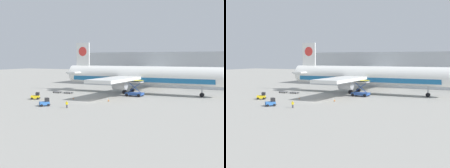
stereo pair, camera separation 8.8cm
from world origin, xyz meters
The scene contains 11 objects.
ground_plane centered at (0.00, 0.00, 0.00)m, with size 400.00×400.00×0.00m, color #9E9B93.
terminal_building centered at (13.98, 55.65, 6.99)m, with size 90.00×18.20×14.00m.
airplane_main centered at (4.60, 23.39, 5.84)m, with size 58.05×48.05×17.00m.
scissor_lift_loader centered at (6.46, 16.15, 1.91)m, with size 5.22×3.39×4.94m.
baggage_tug_foreground centered at (-5.30, -11.65, 0.88)m, with size 2.65×2.80×2.00m.
baggage_tug_mid centered at (-15.65, -2.93, 0.88)m, with size 2.82×2.52×2.00m.
baggage_dolly_lead centered at (-20.21, 13.00, 0.39)m, with size 3.72×1.57×0.48m.
baggage_dolly_second centered at (-16.03, 13.33, 0.39)m, with size 3.72×1.57×0.48m.
ground_crew_near centered at (1.10, -11.67, 0.99)m, with size 0.49×0.38×1.70m.
traffic_cone_near centered at (4.53, 2.74, 0.30)m, with size 0.40×0.40×0.61m.
traffic_cone_far centered at (-6.60, 2.34, 0.29)m, with size 0.40×0.40×0.60m.
Camera 2 is at (43.22, -70.90, 11.63)m, focal length 50.00 mm.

